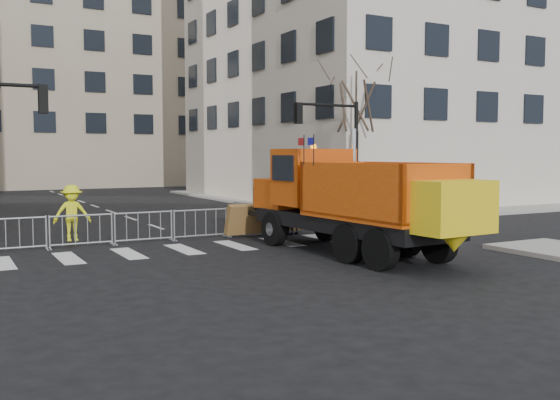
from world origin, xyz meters
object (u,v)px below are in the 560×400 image
plow_truck (355,198)px  cop_b (276,213)px  cop_c (286,213)px  newspaper_box (336,209)px  cop_a (294,214)px  worker (72,213)px

plow_truck → cop_b: bearing=-2.8°
cop_c → newspaper_box: size_ratio=1.54×
plow_truck → cop_a: 5.14m
cop_b → cop_c: bearing=-169.0°
cop_c → plow_truck: bearing=40.8°
cop_b → worker: (-7.16, 1.18, 0.23)m
cop_a → cop_c: cop_c is taller
worker → newspaper_box: bearing=6.5°
cop_c → newspaper_box: (3.56, 1.98, -0.15)m
plow_truck → newspaper_box: size_ratio=9.28×
cop_a → cop_b: cop_b is taller
cop_b → cop_c: size_ratio=1.03×
plow_truck → cop_c: bearing=-7.9°
plow_truck → worker: bearing=46.1°
plow_truck → cop_b: plow_truck is taller
plow_truck → cop_c: size_ratio=6.04×
cop_c → cop_a: bearing=135.3°
cop_b → newspaper_box: (4.00, 1.98, -0.17)m
cop_a → newspaper_box: (3.23, 1.98, -0.10)m
cop_b → newspaper_box: bearing=-142.8°
plow_truck → worker: plow_truck is taller
cop_a → cop_c: (-0.33, 0.00, 0.04)m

